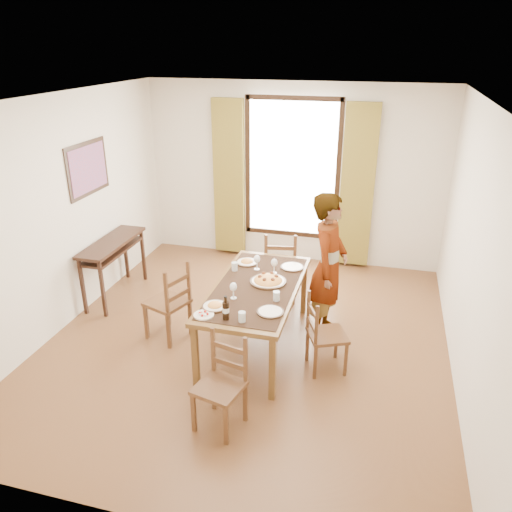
% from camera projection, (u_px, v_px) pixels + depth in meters
% --- Properties ---
extents(ground, '(5.00, 5.00, 0.00)m').
position_uv_depth(ground, '(248.00, 339.00, 5.84)').
color(ground, '#482516').
rests_on(ground, ground).
extents(room_shell, '(4.60, 5.10, 2.74)m').
position_uv_depth(room_shell, '(250.00, 211.00, 5.34)').
color(room_shell, silver).
rests_on(room_shell, ground).
extents(console_table, '(0.38, 1.20, 0.80)m').
position_uv_depth(console_table, '(112.00, 249.00, 6.58)').
color(console_table, black).
rests_on(console_table, ground).
extents(dining_table, '(0.90, 1.86, 0.76)m').
position_uv_depth(dining_table, '(256.00, 291.00, 5.47)').
color(dining_table, brown).
rests_on(dining_table, ground).
extents(chair_west, '(0.54, 0.54, 0.95)m').
position_uv_depth(chair_west, '(169.00, 304.00, 5.72)').
color(chair_west, brown).
rests_on(chair_west, ground).
extents(chair_north, '(0.50, 0.50, 0.98)m').
position_uv_depth(chair_north, '(280.00, 268.00, 6.60)').
color(chair_north, brown).
rests_on(chair_north, ground).
extents(chair_south, '(0.47, 0.47, 0.89)m').
position_uv_depth(chair_south, '(221.00, 386.00, 4.41)').
color(chair_south, brown).
rests_on(chair_south, ground).
extents(chair_east, '(0.50, 0.50, 0.86)m').
position_uv_depth(chair_east, '(324.00, 336.00, 5.18)').
color(chair_east, brown).
rests_on(chair_east, ground).
extents(man, '(0.73, 0.57, 1.73)m').
position_uv_depth(man, '(328.00, 267.00, 5.63)').
color(man, '#979A9F').
rests_on(man, ground).
extents(plate_sw, '(0.27, 0.27, 0.05)m').
position_uv_depth(plate_sw, '(215.00, 305.00, 5.00)').
color(plate_sw, silver).
rests_on(plate_sw, dining_table).
extents(plate_se, '(0.27, 0.27, 0.05)m').
position_uv_depth(plate_se, '(270.00, 310.00, 4.90)').
color(plate_se, silver).
rests_on(plate_se, dining_table).
extents(plate_nw, '(0.27, 0.27, 0.05)m').
position_uv_depth(plate_nw, '(247.00, 261.00, 5.99)').
color(plate_nw, silver).
rests_on(plate_nw, dining_table).
extents(plate_ne, '(0.27, 0.27, 0.05)m').
position_uv_depth(plate_ne, '(292.00, 266.00, 5.86)').
color(plate_ne, silver).
rests_on(plate_ne, dining_table).
extents(pasta_platter, '(0.40, 0.40, 0.10)m').
position_uv_depth(pasta_platter, '(268.00, 279.00, 5.50)').
color(pasta_platter, '#D7581B').
rests_on(pasta_platter, dining_table).
extents(caprese_plate, '(0.20, 0.20, 0.04)m').
position_uv_depth(caprese_plate, '(204.00, 314.00, 4.85)').
color(caprese_plate, silver).
rests_on(caprese_plate, dining_table).
extents(wine_glass_a, '(0.08, 0.08, 0.18)m').
position_uv_depth(wine_glass_a, '(233.00, 291.00, 5.14)').
color(wine_glass_a, white).
rests_on(wine_glass_a, dining_table).
extents(wine_glass_b, '(0.08, 0.08, 0.18)m').
position_uv_depth(wine_glass_b, '(274.00, 266.00, 5.70)').
color(wine_glass_b, white).
rests_on(wine_glass_b, dining_table).
extents(wine_glass_c, '(0.08, 0.08, 0.18)m').
position_uv_depth(wine_glass_c, '(257.00, 262.00, 5.79)').
color(wine_glass_c, white).
rests_on(wine_glass_c, dining_table).
extents(tumbler_a, '(0.07, 0.07, 0.10)m').
position_uv_depth(tumbler_a, '(276.00, 296.00, 5.12)').
color(tumbler_a, silver).
rests_on(tumbler_a, dining_table).
extents(tumbler_b, '(0.07, 0.07, 0.10)m').
position_uv_depth(tumbler_b, '(235.00, 266.00, 5.79)').
color(tumbler_b, silver).
rests_on(tumbler_b, dining_table).
extents(tumbler_c, '(0.07, 0.07, 0.10)m').
position_uv_depth(tumbler_c, '(242.00, 317.00, 4.74)').
color(tumbler_c, silver).
rests_on(tumbler_c, dining_table).
extents(wine_bottle, '(0.07, 0.07, 0.25)m').
position_uv_depth(wine_bottle, '(226.00, 308.00, 4.75)').
color(wine_bottle, black).
rests_on(wine_bottle, dining_table).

